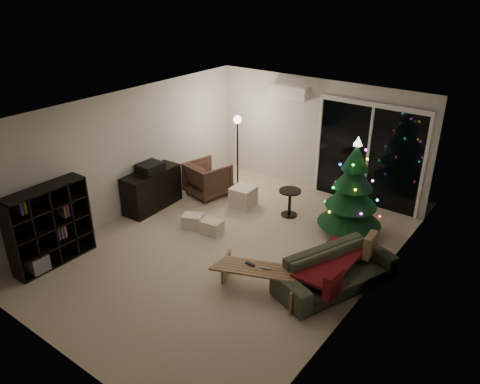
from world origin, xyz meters
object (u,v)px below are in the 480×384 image
object	(u,v)px
armchair	(208,179)
sofa	(336,271)
bookshelf	(44,223)
media_cabinet	(152,189)
christmas_tree	(353,187)
coffee_table	(258,279)

from	to	relation	value
armchair	sofa	bearing A→B (deg)	171.31
bookshelf	armchair	size ratio (longest dim) A/B	1.66
media_cabinet	sofa	xyz separation A→B (m)	(4.30, -0.20, -0.12)
bookshelf	sofa	xyz separation A→B (m)	(4.30, 2.23, -0.40)
armchair	christmas_tree	distance (m)	3.29
bookshelf	christmas_tree	size ratio (longest dim) A/B	0.72
bookshelf	coffee_table	xyz separation A→B (m)	(3.39, 1.41, -0.49)
sofa	christmas_tree	distance (m)	1.87
media_cabinet	coffee_table	world-z (taller)	media_cabinet
bookshelf	sofa	bearing A→B (deg)	33.04
armchair	sofa	size ratio (longest dim) A/B	0.42
armchair	sofa	xyz separation A→B (m)	(3.78, -1.37, -0.09)
bookshelf	armchair	xyz separation A→B (m)	(0.52, 3.60, -0.31)
armchair	coffee_table	world-z (taller)	armchair
armchair	sofa	distance (m)	4.02
armchair	coffee_table	distance (m)	3.61
sofa	christmas_tree	bearing A→B (deg)	40.18
sofa	coffee_table	distance (m)	1.23
bookshelf	armchair	distance (m)	3.65
coffee_table	christmas_tree	size ratio (longest dim) A/B	0.68
media_cabinet	christmas_tree	xyz separation A→B (m)	(3.75, 1.46, 0.55)
bookshelf	christmas_tree	distance (m)	5.41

